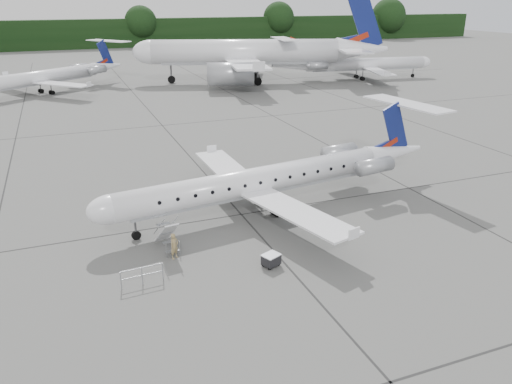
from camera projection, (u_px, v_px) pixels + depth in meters
name	position (u px, v px, depth m)	size (l,w,h in m)	color
ground	(313.00, 224.00, 33.10)	(320.00, 320.00, 0.00)	#595956
treeline	(106.00, 34.00, 144.33)	(260.00, 4.00, 8.00)	black
main_regional_jet	(256.00, 168.00, 33.75)	(25.35, 18.25, 6.50)	white
airstair	(166.00, 234.00, 29.53)	(0.85, 2.30, 2.04)	white
passenger	(174.00, 246.00, 28.56)	(0.57, 0.37, 1.56)	#917D4F
safety_railing	(142.00, 276.00, 26.02)	(2.20, 0.08, 1.00)	gray
baggage_cart	(271.00, 260.00, 27.84)	(0.91, 0.73, 0.79)	black
bg_narrowbody	(245.00, 39.00, 84.70)	(40.59, 29.22, 14.57)	white
bg_regional_left	(37.00, 71.00, 75.34)	(27.32, 19.67, 7.17)	white
bg_regional_right	(366.00, 58.00, 89.59)	(28.77, 20.71, 7.55)	white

